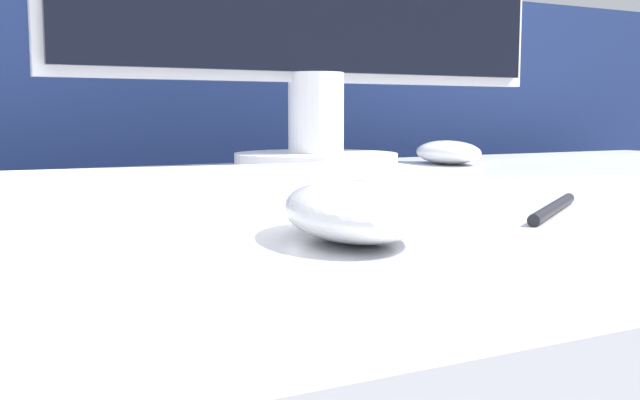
% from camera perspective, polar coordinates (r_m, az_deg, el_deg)
% --- Properties ---
extents(partition_panel, '(5.00, 0.03, 1.01)m').
position_cam_1_polar(partition_panel, '(1.17, -17.87, -8.23)').
color(partition_panel, navy).
rests_on(partition_panel, ground_plane).
extents(computer_mouse_near, '(0.10, 0.14, 0.03)m').
position_cam_1_polar(computer_mouse_near, '(0.41, 2.50, -0.76)').
color(computer_mouse_near, white).
rests_on(computer_mouse_near, desk).
extents(keyboard, '(0.46, 0.17, 0.02)m').
position_cam_1_polar(keyboard, '(0.60, -11.34, 0.95)').
color(keyboard, white).
rests_on(keyboard, desk).
extents(computer_mouse_far, '(0.09, 0.13, 0.03)m').
position_cam_1_polar(computer_mouse_far, '(1.04, 9.73, 3.60)').
color(computer_mouse_far, white).
rests_on(computer_mouse_far, desk).
extents(pen, '(0.12, 0.08, 0.01)m').
position_cam_1_polar(pen, '(0.54, 17.35, -0.60)').
color(pen, black).
rests_on(pen, desk).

